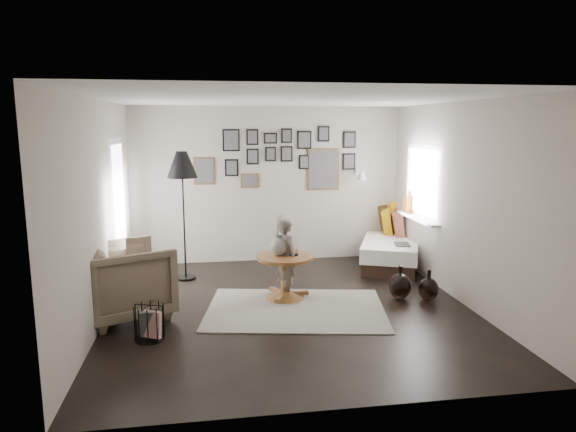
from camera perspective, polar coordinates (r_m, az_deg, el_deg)
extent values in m
plane|color=black|center=(6.63, 0.24, -10.16)|extent=(4.80, 4.80, 0.00)
plane|color=#A89F93|center=(8.66, -2.27, 3.47)|extent=(4.50, 0.00, 4.50)
plane|color=#A89F93|center=(4.00, 5.73, -4.38)|extent=(4.50, 0.00, 4.50)
plane|color=#A89F93|center=(6.35, -20.22, 0.44)|extent=(0.00, 4.80, 4.80)
plane|color=#A89F93|center=(7.02, 18.71, 1.39)|extent=(0.00, 4.80, 4.80)
plane|color=white|center=(6.23, 0.26, 12.88)|extent=(4.80, 4.80, 0.00)
plane|color=white|center=(7.55, -18.25, 0.08)|extent=(0.00, 2.14, 2.14)
plane|color=white|center=(7.55, -18.25, 0.08)|extent=(0.00, 1.88, 1.88)
plane|color=white|center=(7.55, -18.25, 0.08)|extent=(0.00, 1.93, 1.93)
plane|color=white|center=(8.07, 14.76, 3.73)|extent=(0.00, 1.30, 1.30)
plane|color=white|center=(8.07, 14.76, 3.73)|extent=(0.00, 1.14, 1.14)
cube|color=white|center=(8.12, 14.19, -0.27)|extent=(0.15, 1.32, 0.04)
cylinder|color=#8C4C14|center=(8.42, 13.31, 1.22)|extent=(0.10, 0.10, 0.28)
cylinder|color=#8C4C14|center=(8.58, 12.88, 1.20)|extent=(0.08, 0.08, 0.22)
cube|color=brown|center=(8.56, -9.29, 4.95)|extent=(0.35, 0.03, 0.45)
cube|color=black|center=(8.55, -9.29, 4.94)|extent=(0.30, 0.01, 0.40)
cube|color=black|center=(8.54, -6.34, 8.37)|extent=(0.28, 0.03, 0.36)
cube|color=black|center=(8.53, -6.33, 8.36)|extent=(0.23, 0.01, 0.31)
cube|color=black|center=(8.57, -6.28, 5.36)|extent=(0.22, 0.03, 0.28)
cube|color=black|center=(8.55, -6.27, 5.35)|extent=(0.17, 0.01, 0.23)
cube|color=black|center=(8.57, -3.98, 8.74)|extent=(0.20, 0.03, 0.26)
cube|color=black|center=(8.55, -3.97, 8.74)|extent=(0.15, 0.01, 0.21)
cube|color=black|center=(8.58, -3.95, 6.61)|extent=(0.20, 0.03, 0.26)
cube|color=black|center=(8.56, -3.94, 6.60)|extent=(0.15, 0.01, 0.21)
cube|color=black|center=(8.60, -1.96, 8.63)|extent=(0.22, 0.03, 0.18)
cube|color=black|center=(8.58, -1.95, 8.63)|extent=(0.17, 0.01, 0.13)
cube|color=black|center=(8.61, -1.95, 6.90)|extent=(0.18, 0.03, 0.24)
cube|color=black|center=(8.59, -1.94, 6.90)|extent=(0.13, 0.01, 0.19)
cube|color=black|center=(8.63, -0.16, 8.91)|extent=(0.18, 0.03, 0.24)
cube|color=black|center=(8.61, -0.14, 8.91)|extent=(0.13, 0.01, 0.19)
cube|color=black|center=(8.64, -0.16, 6.92)|extent=(0.20, 0.03, 0.26)
cube|color=black|center=(8.63, -0.14, 6.92)|extent=(0.15, 0.01, 0.21)
cube|color=black|center=(8.68, 1.82, 8.45)|extent=(0.24, 0.03, 0.30)
cube|color=black|center=(8.67, 1.84, 8.45)|extent=(0.19, 0.01, 0.25)
cube|color=black|center=(8.70, 1.80, 6.01)|extent=(0.18, 0.03, 0.24)
cube|color=black|center=(8.69, 1.82, 6.01)|extent=(0.13, 0.01, 0.19)
cube|color=brown|center=(8.78, 3.92, 5.18)|extent=(0.55, 0.03, 0.70)
cube|color=black|center=(8.76, 3.95, 5.17)|extent=(0.50, 0.01, 0.65)
cube|color=black|center=(8.75, 3.97, 9.10)|extent=(0.20, 0.03, 0.26)
cube|color=black|center=(8.73, 4.00, 9.10)|extent=(0.15, 0.01, 0.21)
cube|color=black|center=(8.86, 6.83, 8.42)|extent=(0.22, 0.03, 0.28)
cube|color=black|center=(8.85, 6.86, 8.41)|extent=(0.17, 0.01, 0.23)
cube|color=black|center=(8.88, 6.78, 6.03)|extent=(0.22, 0.03, 0.28)
cube|color=black|center=(8.86, 6.81, 6.02)|extent=(0.17, 0.01, 0.23)
cube|color=brown|center=(8.61, -4.25, 3.94)|extent=(0.30, 0.03, 0.24)
cube|color=black|center=(8.59, -4.24, 3.93)|extent=(0.25, 0.01, 0.19)
cube|color=white|center=(8.92, 7.71, 4.87)|extent=(0.06, 0.04, 0.10)
cylinder|color=white|center=(8.81, 7.94, 4.93)|extent=(0.02, 0.24, 0.02)
cone|color=white|center=(8.69, 8.18, 4.45)|extent=(0.18, 0.18, 0.14)
cube|color=silver|center=(6.57, 0.88, -10.31)|extent=(2.46, 1.92, 0.01)
cone|color=brown|center=(6.95, -0.30, -8.74)|extent=(0.56, 0.56, 0.11)
cylinder|color=brown|center=(6.87, -0.30, -6.76)|extent=(0.12, 0.12, 0.43)
cylinder|color=brown|center=(6.80, -0.30, -4.59)|extent=(0.76, 0.76, 0.04)
ellipsoid|color=black|center=(6.77, -1.00, -3.42)|extent=(0.22, 0.22, 0.24)
cylinder|color=black|center=(6.74, -1.01, -2.25)|extent=(0.07, 0.07, 0.04)
cylinder|color=black|center=(6.81, 0.61, -4.28)|extent=(0.13, 0.13, 0.02)
cube|color=black|center=(8.81, 11.28, -4.49)|extent=(1.45, 2.05, 0.22)
cube|color=white|center=(8.76, 11.33, -3.10)|extent=(1.53, 2.13, 0.24)
cube|color=#C68B0B|center=(9.41, 9.90, 0.14)|extent=(0.36, 0.60, 0.55)
cube|color=#3F2814|center=(9.28, 9.27, -0.17)|extent=(0.43, 0.54, 0.49)
cube|color=maroon|center=(9.22, 11.11, -0.36)|extent=(0.25, 0.49, 0.48)
cube|color=#C68B0B|center=(9.02, 10.22, -0.61)|extent=(0.39, 0.50, 0.46)
cube|color=maroon|center=(8.92, 11.55, -0.92)|extent=(0.28, 0.45, 0.42)
cube|color=black|center=(8.23, 12.57, -3.09)|extent=(0.28, 0.34, 0.02)
imported|color=brown|center=(6.51, -17.57, -6.85)|extent=(1.31, 1.30, 0.91)
cube|color=white|center=(6.55, -17.52, -6.51)|extent=(0.54, 0.55, 0.19)
cylinder|color=black|center=(7.97, -11.26, -6.74)|extent=(0.30, 0.30, 0.03)
cylinder|color=black|center=(7.77, -11.47, -0.82)|extent=(0.03, 0.03, 1.71)
cone|color=black|center=(7.66, -11.70, 5.63)|extent=(0.45, 0.45, 0.38)
cube|color=black|center=(5.86, -15.14, -11.50)|extent=(0.22, 0.10, 0.30)
cube|color=white|center=(5.84, -14.87, -11.57)|extent=(0.22, 0.17, 0.29)
ellipsoid|color=black|center=(7.07, 12.34, -7.62)|extent=(0.30, 0.30, 0.35)
cylinder|color=black|center=(7.00, 12.40, -5.85)|extent=(0.05, 0.05, 0.11)
ellipsoid|color=black|center=(7.10, 15.34, -7.84)|extent=(0.27, 0.27, 0.31)
cylinder|color=black|center=(7.04, 15.42, -6.24)|extent=(0.05, 0.05, 0.11)
imported|color=#61554C|center=(6.87, -0.19, -4.74)|extent=(0.39, 0.46, 1.08)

